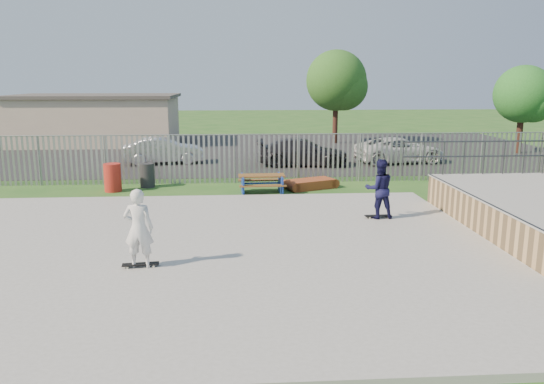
{
  "coord_description": "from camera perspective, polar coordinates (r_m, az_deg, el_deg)",
  "views": [
    {
      "loc": [
        1.09,
        -12.51,
        4.23
      ],
      "look_at": [
        2.07,
        2.0,
        1.1
      ],
      "focal_mm": 35.0,
      "sensor_mm": 36.0,
      "label": 1
    }
  ],
  "objects": [
    {
      "name": "skater_white",
      "position": [
        11.9,
        -14.15,
        -3.82
      ],
      "size": [
        0.67,
        0.46,
        1.77
      ],
      "primitive_type": "imported",
      "rotation": [
        0.0,
        0.0,
        3.07
      ],
      "color": "silver",
      "rests_on": "concrete_slab"
    },
    {
      "name": "parking_lot",
      "position": [
        31.81,
        -5.82,
        4.45
      ],
      "size": [
        40.0,
        18.0,
        0.02
      ],
      "primitive_type": "cube",
      "color": "black",
      "rests_on": "ground"
    },
    {
      "name": "trash_bin_red",
      "position": [
        21.03,
        -16.77,
        1.5
      ],
      "size": [
        0.64,
        0.64,
        1.07
      ],
      "primitive_type": "cylinder",
      "color": "#AF241B",
      "rests_on": "ground"
    },
    {
      "name": "picnic_table",
      "position": [
        19.75,
        -1.12,
        0.86
      ],
      "size": [
        1.75,
        1.46,
        0.72
      ],
      "rotation": [
        0.0,
        0.0,
        0.03
      ],
      "color": "brown",
      "rests_on": "ground"
    },
    {
      "name": "car_dark",
      "position": [
        26.11,
        3.36,
        4.29
      ],
      "size": [
        4.61,
        2.13,
        1.31
      ],
      "primitive_type": "imported",
      "rotation": [
        0.0,
        0.0,
        1.5
      ],
      "color": "black",
      "rests_on": "parking_lot"
    },
    {
      "name": "quarter_pipe",
      "position": [
        16.37,
        27.19,
        -2.19
      ],
      "size": [
        5.5,
        7.05,
        2.19
      ],
      "color": "tan",
      "rests_on": "ground"
    },
    {
      "name": "trash_bin_grey",
      "position": [
        21.51,
        -13.28,
        1.76
      ],
      "size": [
        0.57,
        0.57,
        0.95
      ],
      "primitive_type": "cylinder",
      "color": "#252527",
      "rests_on": "ground"
    },
    {
      "name": "tree_right",
      "position": [
        33.45,
        25.4,
        9.46
      ],
      "size": [
        3.22,
        3.22,
        4.97
      ],
      "color": "#3C2018",
      "rests_on": "ground"
    },
    {
      "name": "concrete_slab",
      "position": [
        13.23,
        -8.44,
        -6.3
      ],
      "size": [
        15.0,
        12.0,
        0.15
      ],
      "primitive_type": "cube",
      "color": "gray",
      "rests_on": "ground"
    },
    {
      "name": "fence",
      "position": [
        17.4,
        -4.1,
        1.41
      ],
      "size": [
        26.04,
        16.02,
        2.0
      ],
      "color": "gray",
      "rests_on": "ground"
    },
    {
      "name": "skater_navy",
      "position": [
        15.96,
        11.46,
        0.34
      ],
      "size": [
        0.89,
        0.71,
        1.77
      ],
      "primitive_type": "imported",
      "rotation": [
        0.0,
        0.0,
        3.19
      ],
      "color": "#121239",
      "rests_on": "concrete_slab"
    },
    {
      "name": "building",
      "position": [
        36.75,
        -18.34,
        7.44
      ],
      "size": [
        10.4,
        6.4,
        3.2
      ],
      "color": "beige",
      "rests_on": "ground"
    },
    {
      "name": "ground",
      "position": [
        13.25,
        -8.43,
        -6.6
      ],
      "size": [
        120.0,
        120.0,
        0.0
      ],
      "primitive_type": "plane",
      "color": "#27591E",
      "rests_on": "ground"
    },
    {
      "name": "skateboard_b",
      "position": [
        12.16,
        -13.94,
        -7.65
      ],
      "size": [
        0.82,
        0.28,
        0.08
      ],
      "rotation": [
        0.0,
        0.0,
        0.11
      ],
      "color": "black",
      "rests_on": "concrete_slab"
    },
    {
      "name": "funbox",
      "position": [
        20.79,
        4.18,
        0.87
      ],
      "size": [
        1.99,
        1.52,
        0.36
      ],
      "rotation": [
        0.0,
        0.0,
        0.4
      ],
      "color": "brown",
      "rests_on": "ground"
    },
    {
      "name": "car_white",
      "position": [
        27.75,
        13.53,
        4.41
      ],
      "size": [
        4.88,
        2.84,
        1.28
      ],
      "primitive_type": "imported",
      "rotation": [
        0.0,
        0.0,
        1.73
      ],
      "color": "silver",
      "rests_on": "parking_lot"
    },
    {
      "name": "car_silver",
      "position": [
        27.19,
        -11.57,
        4.39
      ],
      "size": [
        4.17,
        1.99,
        1.32
      ],
      "primitive_type": "imported",
      "rotation": [
        0.0,
        0.0,
        1.72
      ],
      "color": "silver",
      "rests_on": "parking_lot"
    },
    {
      "name": "skateboard_a",
      "position": [
        16.15,
        11.34,
        -2.6
      ],
      "size": [
        0.81,
        0.24,
        0.08
      ],
      "rotation": [
        0.0,
        0.0,
        0.04
      ],
      "color": "black",
      "rests_on": "concrete_slab"
    },
    {
      "name": "tree_mid",
      "position": [
        35.34,
        6.92,
        11.8
      ],
      "size": [
        3.92,
        3.92,
        6.05
      ],
      "color": "#43241B",
      "rests_on": "ground"
    }
  ]
}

